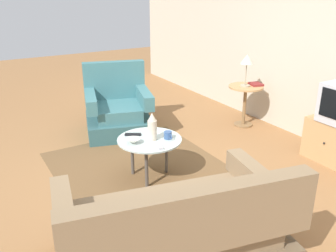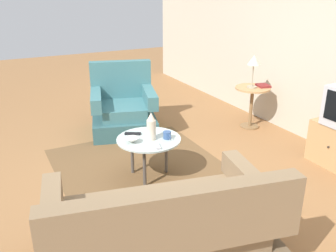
% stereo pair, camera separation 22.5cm
% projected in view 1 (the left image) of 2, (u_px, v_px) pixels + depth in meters
% --- Properties ---
extents(ground_plane, '(16.00, 16.00, 0.00)m').
position_uv_depth(ground_plane, '(159.00, 178.00, 4.07)').
color(ground_plane, olive).
extents(back_wall, '(9.00, 0.12, 2.70)m').
position_uv_depth(back_wall, '(318.00, 39.00, 4.69)').
color(back_wall, '#BCB29E').
rests_on(back_wall, ground).
extents(area_rug, '(2.49, 1.86, 0.00)m').
position_uv_depth(area_rug, '(150.00, 177.00, 4.08)').
color(area_rug, brown).
rests_on(area_rug, ground).
extents(armchair, '(1.07, 1.09, 0.96)m').
position_uv_depth(armchair, '(118.00, 110.00, 5.24)').
color(armchair, '#325C60').
rests_on(armchair, ground).
extents(couch, '(1.31, 1.84, 0.86)m').
position_uv_depth(couch, '(175.00, 233.00, 2.73)').
color(couch, brown).
rests_on(couch, ground).
extents(coffee_table, '(0.69, 0.69, 0.46)m').
position_uv_depth(coffee_table, '(149.00, 143.00, 3.93)').
color(coffee_table, '#B2C6C1').
rests_on(coffee_table, ground).
extents(side_table, '(0.50, 0.50, 0.61)m').
position_uv_depth(side_table, '(245.00, 97.00, 5.41)').
color(side_table, tan).
rests_on(side_table, ground).
extents(table_lamp, '(0.18, 0.18, 0.47)m').
position_uv_depth(table_lamp, '(247.00, 61.00, 5.20)').
color(table_lamp, '#9E937A').
rests_on(table_lamp, side_table).
extents(vase, '(0.10, 0.10, 0.30)m').
position_uv_depth(vase, '(152.00, 127.00, 3.84)').
color(vase, beige).
rests_on(vase, coffee_table).
extents(mug, '(0.13, 0.09, 0.08)m').
position_uv_depth(mug, '(168.00, 135.00, 3.90)').
color(mug, '#335184').
rests_on(mug, coffee_table).
extents(bowl, '(0.15, 0.15, 0.06)m').
position_uv_depth(bowl, '(133.00, 141.00, 3.79)').
color(bowl, silver).
rests_on(bowl, coffee_table).
extents(tv_remote_dark, '(0.13, 0.18, 0.02)m').
position_uv_depth(tv_remote_dark, '(133.00, 134.00, 4.00)').
color(tv_remote_dark, black).
rests_on(tv_remote_dark, coffee_table).
extents(tv_remote_silver, '(0.16, 0.09, 0.02)m').
position_uv_depth(tv_remote_silver, '(159.00, 146.00, 3.71)').
color(tv_remote_silver, '#B2B2B7').
rests_on(tv_remote_silver, coffee_table).
extents(book, '(0.23, 0.21, 0.03)m').
position_uv_depth(book, '(256.00, 84.00, 5.39)').
color(book, maroon).
rests_on(book, side_table).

